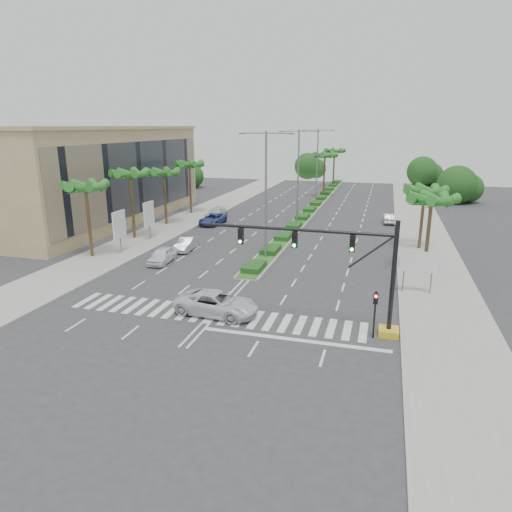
{
  "coord_description": "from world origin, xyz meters",
  "views": [
    {
      "loc": [
        10.65,
        -26.92,
        12.42
      ],
      "look_at": [
        1.67,
        4.78,
        3.0
      ],
      "focal_mm": 32.0,
      "sensor_mm": 36.0,
      "label": 1
    }
  ],
  "objects_px": {
    "car_parked_c": "(213,219)",
    "car_parked_d": "(216,213)",
    "car_crossing": "(216,303)",
    "car_parked_b": "(187,244)",
    "car_right": "(389,218)",
    "car_parked_a": "(162,255)"
  },
  "relations": [
    {
      "from": "car_parked_c",
      "to": "car_crossing",
      "type": "distance_m",
      "value": 29.77
    },
    {
      "from": "car_parked_d",
      "to": "car_parked_c",
      "type": "bearing_deg",
      "value": -74.29
    },
    {
      "from": "car_parked_c",
      "to": "car_right",
      "type": "relative_size",
      "value": 1.26
    },
    {
      "from": "car_parked_c",
      "to": "car_right",
      "type": "distance_m",
      "value": 23.3
    },
    {
      "from": "car_parked_a",
      "to": "car_crossing",
      "type": "distance_m",
      "value": 13.69
    },
    {
      "from": "car_parked_c",
      "to": "car_parked_d",
      "type": "relative_size",
      "value": 1.03
    },
    {
      "from": "car_parked_b",
      "to": "car_right",
      "type": "height_order",
      "value": "car_parked_b"
    },
    {
      "from": "car_parked_b",
      "to": "car_right",
      "type": "distance_m",
      "value": 28.35
    },
    {
      "from": "car_parked_a",
      "to": "car_parked_c",
      "type": "xyz_separation_m",
      "value": [
        -1.7,
        17.59,
        -0.01
      ]
    },
    {
      "from": "car_parked_c",
      "to": "car_parked_d",
      "type": "height_order",
      "value": "car_parked_d"
    },
    {
      "from": "car_parked_a",
      "to": "car_crossing",
      "type": "bearing_deg",
      "value": -51.16
    },
    {
      "from": "car_parked_d",
      "to": "car_crossing",
      "type": "bearing_deg",
      "value": -68.1
    },
    {
      "from": "car_parked_c",
      "to": "car_crossing",
      "type": "xyz_separation_m",
      "value": [
        10.94,
        -27.69,
        0.1
      ]
    },
    {
      "from": "car_parked_b",
      "to": "car_parked_d",
      "type": "bearing_deg",
      "value": 98.43
    },
    {
      "from": "car_parked_c",
      "to": "car_parked_d",
      "type": "bearing_deg",
      "value": 107.66
    },
    {
      "from": "car_parked_b",
      "to": "car_crossing",
      "type": "height_order",
      "value": "car_crossing"
    },
    {
      "from": "car_parked_d",
      "to": "car_parked_b",
      "type": "bearing_deg",
      "value": -78.4
    },
    {
      "from": "car_crossing",
      "to": "car_right",
      "type": "relative_size",
      "value": 1.45
    },
    {
      "from": "car_parked_d",
      "to": "car_right",
      "type": "relative_size",
      "value": 1.22
    },
    {
      "from": "car_parked_b",
      "to": "car_parked_d",
      "type": "xyz_separation_m",
      "value": [
        -3.09,
        16.82,
        0.03
      ]
    },
    {
      "from": "car_parked_c",
      "to": "car_parked_d",
      "type": "xyz_separation_m",
      "value": [
        -1.03,
        3.99,
        0.01
      ]
    },
    {
      "from": "car_parked_b",
      "to": "car_crossing",
      "type": "bearing_deg",
      "value": -61.09
    }
  ]
}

